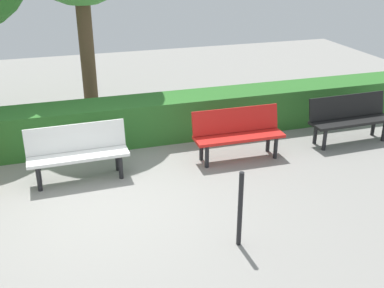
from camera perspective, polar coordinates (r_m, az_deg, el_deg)
name	(u,v)px	position (r m, az deg, el deg)	size (l,w,h in m)	color
ground_plane	(104,200)	(6.90, -10.76, -6.76)	(19.29, 19.29, 0.00)	gray
bench_black	(350,117)	(9.02, 18.82, 3.22)	(1.60, 0.50, 0.86)	black
bench_red	(238,131)	(7.91, 5.64, 1.55)	(1.55, 0.48, 0.86)	red
bench_white	(77,150)	(7.38, -13.91, -0.74)	(1.54, 0.49, 0.86)	white
hedge_row	(147,120)	(8.70, -5.58, 3.01)	(15.29, 0.80, 0.78)	#2D6B28
railing_post_mid	(240,209)	(5.63, 5.94, -8.01)	(0.06, 0.06, 1.00)	black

